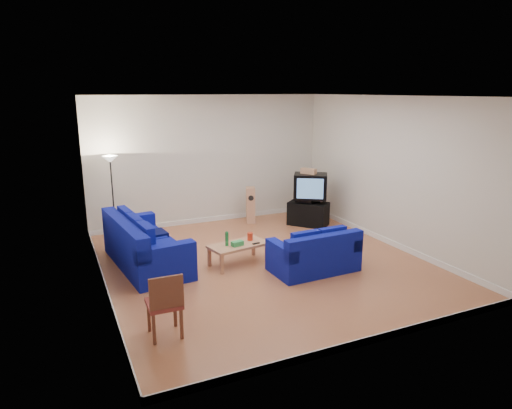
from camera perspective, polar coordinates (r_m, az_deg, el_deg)
name	(u,v)px	position (r m, az deg, el deg)	size (l,w,h in m)	color
room	(265,186)	(8.59, 1.10, 2.28)	(6.01, 6.51, 3.21)	brown
sofa_three_seat	(143,248)	(9.07, -13.93, -5.33)	(1.33, 2.55, 0.94)	#060C76
sofa_loveseat	(315,256)	(8.62, 7.40, -6.40)	(1.61, 0.94, 0.79)	#060C76
coffee_table	(238,246)	(8.88, -2.22, -5.26)	(1.22, 0.77, 0.41)	tan
bottle	(227,239)	(8.74, -3.67, -4.30)	(0.06, 0.06, 0.28)	#197233
tissue_box	(237,243)	(8.75, -2.35, -4.89)	(0.23, 0.12, 0.09)	green
red_canister	(250,237)	(9.05, -0.75, -4.02)	(0.11, 0.11, 0.15)	red
remote	(256,243)	(8.86, 0.02, -4.88)	(0.15, 0.05, 0.02)	black
tv_stand	(308,214)	(11.52, 6.55, -1.14)	(0.96, 0.53, 0.58)	black
av_receiver	(306,200)	(11.45, 6.26, 0.53)	(0.42, 0.34, 0.10)	black
television	(310,186)	(11.38, 6.82, 2.28)	(0.99, 0.92, 0.62)	black
centre_speaker	(309,171)	(11.32, 6.59, 4.16)	(0.38, 0.15, 0.13)	tan
speaker_left	(251,205)	(11.59, -0.68, -0.08)	(0.29, 0.33, 0.93)	tan
speaker_right	(319,208)	(11.64, 7.93, -0.44)	(0.30, 0.29, 0.81)	tan
floor_lamp	(111,171)	(10.50, -17.69, 4.02)	(0.33, 0.33, 1.92)	black
dining_chair	(165,302)	(6.40, -11.31, -11.86)	(0.46, 0.46, 0.95)	brown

